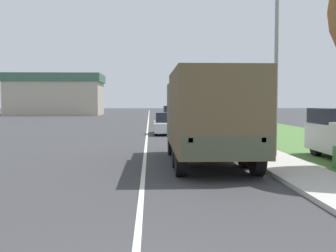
{
  "coord_description": "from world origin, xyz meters",
  "views": [
    {
      "loc": [
        0.2,
        -3.47,
        2.1
      ],
      "look_at": [
        0.86,
        11.98,
        1.2
      ],
      "focal_mm": 45.0,
      "sensor_mm": 36.0,
      "label": 1
    }
  ],
  "objects_px": {
    "car_nearest_ahead": "(169,124)",
    "military_truck": "(209,113)",
    "lamp_post": "(271,34)",
    "car_second_ahead": "(173,117)"
  },
  "relations": [
    {
      "from": "military_truck",
      "to": "car_nearest_ahead",
      "type": "height_order",
      "value": "military_truck"
    },
    {
      "from": "military_truck",
      "to": "car_nearest_ahead",
      "type": "distance_m",
      "value": 13.32
    },
    {
      "from": "military_truck",
      "to": "car_nearest_ahead",
      "type": "xyz_separation_m",
      "value": [
        -0.72,
        13.26,
        -1.09
      ]
    },
    {
      "from": "car_nearest_ahead",
      "to": "military_truck",
      "type": "bearing_deg",
      "value": -86.87
    },
    {
      "from": "military_truck",
      "to": "lamp_post",
      "type": "relative_size",
      "value": 0.96
    },
    {
      "from": "car_nearest_ahead",
      "to": "lamp_post",
      "type": "relative_size",
      "value": 0.54
    },
    {
      "from": "car_nearest_ahead",
      "to": "lamp_post",
      "type": "bearing_deg",
      "value": -75.49
    },
    {
      "from": "car_second_ahead",
      "to": "military_truck",
      "type": "bearing_deg",
      "value": -90.01
    },
    {
      "from": "car_second_ahead",
      "to": "lamp_post",
      "type": "distance_m",
      "value": 21.77
    },
    {
      "from": "military_truck",
      "to": "lamp_post",
      "type": "height_order",
      "value": "lamp_post"
    }
  ]
}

